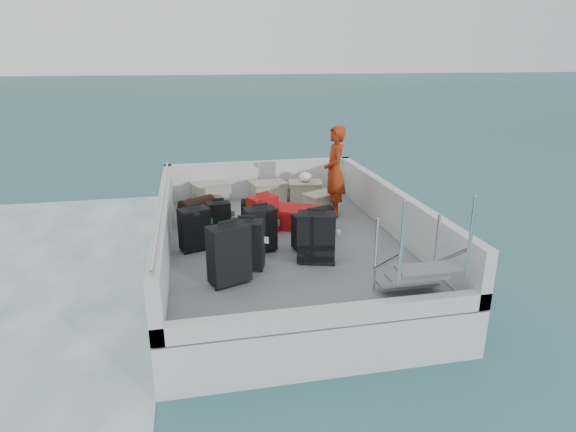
{
  "coord_description": "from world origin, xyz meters",
  "views": [
    {
      "loc": [
        -1.31,
        -6.61,
        3.27
      ],
      "look_at": [
        0.06,
        0.01,
        1.0
      ],
      "focal_mm": 30.0,
      "sensor_mm": 36.0,
      "label": 1
    }
  ],
  "objects_px": {
    "suitcase_0": "(229,255)",
    "passenger": "(335,172)",
    "suitcase_4": "(260,230)",
    "crate_2": "(305,192)",
    "suitcase_6": "(316,238)",
    "suitcase_5": "(263,215)",
    "suitcase_8": "(294,217)",
    "suitcase_2": "(219,219)",
    "crate_3": "(321,203)",
    "suitcase_7": "(306,232)",
    "crate_1": "(268,193)",
    "crate_0": "(210,193)",
    "suitcase_3": "(247,245)",
    "suitcase_1": "(195,229)"
  },
  "relations": [
    {
      "from": "suitcase_0",
      "to": "passenger",
      "type": "bearing_deg",
      "value": 26.97
    },
    {
      "from": "suitcase_4",
      "to": "crate_2",
      "type": "relative_size",
      "value": 1.09
    },
    {
      "from": "suitcase_6",
      "to": "suitcase_4",
      "type": "bearing_deg",
      "value": 157.98
    },
    {
      "from": "suitcase_5",
      "to": "passenger",
      "type": "height_order",
      "value": "passenger"
    },
    {
      "from": "suitcase_0",
      "to": "suitcase_8",
      "type": "relative_size",
      "value": 0.91
    },
    {
      "from": "suitcase_2",
      "to": "suitcase_8",
      "type": "bearing_deg",
      "value": 2.06
    },
    {
      "from": "suitcase_0",
      "to": "crate_3",
      "type": "relative_size",
      "value": 1.44
    },
    {
      "from": "suitcase_7",
      "to": "suitcase_5",
      "type": "bearing_deg",
      "value": 107.21
    },
    {
      "from": "crate_1",
      "to": "suitcase_8",
      "type": "bearing_deg",
      "value": -82.81
    },
    {
      "from": "crate_0",
      "to": "crate_2",
      "type": "distance_m",
      "value": 1.8
    },
    {
      "from": "suitcase_8",
      "to": "crate_2",
      "type": "height_order",
      "value": "crate_2"
    },
    {
      "from": "suitcase_2",
      "to": "suitcase_7",
      "type": "bearing_deg",
      "value": -39.12
    },
    {
      "from": "suitcase_8",
      "to": "suitcase_3",
      "type": "bearing_deg",
      "value": 174.85
    },
    {
      "from": "suitcase_4",
      "to": "suitcase_7",
      "type": "xyz_separation_m",
      "value": [
        0.64,
        -0.07,
        -0.06
      ]
    },
    {
      "from": "crate_2",
      "to": "crate_3",
      "type": "height_order",
      "value": "crate_2"
    },
    {
      "from": "suitcase_7",
      "to": "crate_3",
      "type": "relative_size",
      "value": 1.02
    },
    {
      "from": "suitcase_4",
      "to": "crate_3",
      "type": "distance_m",
      "value": 2.04
    },
    {
      "from": "suitcase_0",
      "to": "suitcase_1",
      "type": "bearing_deg",
      "value": 87.08
    },
    {
      "from": "suitcase_5",
      "to": "passenger",
      "type": "relative_size",
      "value": 0.39
    },
    {
      "from": "suitcase_2",
      "to": "crate_2",
      "type": "distance_m",
      "value": 2.27
    },
    {
      "from": "suitcase_8",
      "to": "passenger",
      "type": "xyz_separation_m",
      "value": [
        0.79,
        0.41,
        0.62
      ]
    },
    {
      "from": "crate_2",
      "to": "suitcase_2",
      "type": "bearing_deg",
      "value": -139.53
    },
    {
      "from": "crate_0",
      "to": "crate_1",
      "type": "distance_m",
      "value": 1.1
    },
    {
      "from": "suitcase_8",
      "to": "crate_0",
      "type": "bearing_deg",
      "value": 65.81
    },
    {
      "from": "suitcase_0",
      "to": "suitcase_5",
      "type": "xyz_separation_m",
      "value": [
        0.66,
        1.61,
        -0.07
      ]
    },
    {
      "from": "suitcase_6",
      "to": "crate_3",
      "type": "distance_m",
      "value": 2.2
    },
    {
      "from": "suitcase_1",
      "to": "crate_0",
      "type": "bearing_deg",
      "value": 61.5
    },
    {
      "from": "suitcase_4",
      "to": "crate_3",
      "type": "bearing_deg",
      "value": 42.11
    },
    {
      "from": "suitcase_0",
      "to": "suitcase_2",
      "type": "relative_size",
      "value": 1.43
    },
    {
      "from": "suitcase_3",
      "to": "suitcase_4",
      "type": "relative_size",
      "value": 1.03
    },
    {
      "from": "suitcase_3",
      "to": "suitcase_6",
      "type": "distance_m",
      "value": 0.93
    },
    {
      "from": "suitcase_7",
      "to": "suitcase_6",
      "type": "bearing_deg",
      "value": -103.72
    },
    {
      "from": "suitcase_6",
      "to": "suitcase_8",
      "type": "height_order",
      "value": "suitcase_6"
    },
    {
      "from": "suitcase_5",
      "to": "suitcase_7",
      "type": "xyz_separation_m",
      "value": [
        0.5,
        -0.74,
        -0.04
      ]
    },
    {
      "from": "suitcase_5",
      "to": "suitcase_3",
      "type": "bearing_deg",
      "value": -135.21
    },
    {
      "from": "suitcase_8",
      "to": "crate_3",
      "type": "xyz_separation_m",
      "value": [
        0.62,
        0.67,
        -0.01
      ]
    },
    {
      "from": "suitcase_1",
      "to": "crate_1",
      "type": "bearing_deg",
      "value": 36.0
    },
    {
      "from": "suitcase_0",
      "to": "crate_1",
      "type": "height_order",
      "value": "suitcase_0"
    },
    {
      "from": "crate_3",
      "to": "crate_0",
      "type": "bearing_deg",
      "value": 152.91
    },
    {
      "from": "crate_0",
      "to": "suitcase_3",
      "type": "bearing_deg",
      "value": -84.05
    },
    {
      "from": "suitcase_8",
      "to": "crate_2",
      "type": "relative_size",
      "value": 1.39
    },
    {
      "from": "suitcase_8",
      "to": "suitcase_1",
      "type": "bearing_deg",
      "value": 140.85
    },
    {
      "from": "suitcase_2",
      "to": "crate_0",
      "type": "bearing_deg",
      "value": 88.55
    },
    {
      "from": "suitcase_6",
      "to": "passenger",
      "type": "distance_m",
      "value": 2.06
    },
    {
      "from": "crate_2",
      "to": "suitcase_8",
      "type": "bearing_deg",
      "value": -110.51
    },
    {
      "from": "suitcase_2",
      "to": "suitcase_0",
      "type": "bearing_deg",
      "value": -92.92
    },
    {
      "from": "suitcase_5",
      "to": "suitcase_6",
      "type": "bearing_deg",
      "value": -93.74
    },
    {
      "from": "suitcase_0",
      "to": "suitcase_1",
      "type": "relative_size",
      "value": 1.19
    },
    {
      "from": "suitcase_1",
      "to": "suitcase_8",
      "type": "distance_m",
      "value": 1.74
    },
    {
      "from": "suitcase_0",
      "to": "suitcase_4",
      "type": "height_order",
      "value": "suitcase_0"
    }
  ]
}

